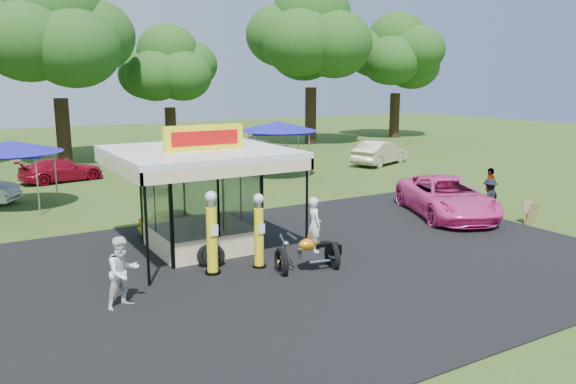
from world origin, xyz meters
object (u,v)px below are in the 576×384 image
bg_car_d (264,150)px  bg_car_e (380,153)px  spectator_west (123,272)px  motorcycle (312,242)px  tent_west (10,147)px  kiosk_car (178,221)px  spectator_east_a (489,198)px  spectator_east_b (490,187)px  pink_sedan (447,197)px  tent_east (278,127)px  gas_pump_left (212,235)px  bg_car_c (191,162)px  bg_car_b (61,170)px  a_frame_sign (530,212)px  gas_pump_right (259,233)px  gas_station_kiosk (200,197)px

bg_car_d → bg_car_e: bg_car_e is taller
spectator_west → motorcycle: bearing=-18.8°
spectator_west → tent_west: (-1.24, 13.34, 1.80)m
kiosk_car → spectator_east_a: 12.57m
motorcycle → spectator_east_b: motorcycle is taller
pink_sedan → spectator_east_a: size_ratio=3.63×
spectator_west → tent_east: 19.44m
bg_car_e → tent_east: size_ratio=1.05×
gas_pump_left → tent_east: tent_east is taller
gas_pump_left → bg_car_c: size_ratio=0.53×
bg_car_b → bg_car_d: 13.60m
spectator_east_a → tent_west: (-16.63, 11.60, 1.91)m
motorcycle → tent_west: 15.15m
a_frame_sign → pink_sedan: 3.23m
spectator_east_a → pink_sedan: bearing=-43.0°
spectator_east_a → bg_car_e: (5.60, 13.64, -0.01)m
bg_car_e → tent_west: tent_west is taller
spectator_west → pink_sedan: bearing=-6.6°
gas_pump_left → bg_car_b: gas_pump_left is taller
tent_east → spectator_east_b: bearing=-69.0°
motorcycle → a_frame_sign: 10.40m
spectator_west → spectator_east_b: spectator_west is taller
bg_car_c → bg_car_e: (12.38, -2.41, -0.00)m
tent_west → bg_car_e: bearing=5.3°
kiosk_car → spectator_west: size_ratio=1.55×
gas_pump_right → kiosk_car: (-0.78, 4.88, -0.62)m
spectator_east_a → tent_west: 20.36m
spectator_east_a → bg_car_c: size_ratio=0.34×
gas_pump_right → spectator_west: gas_pump_right is taller
a_frame_sign → bg_car_c: 19.08m
spectator_west → bg_car_b: (1.64, 19.47, -0.26)m
bg_car_b → gas_station_kiosk: bearing=175.2°
gas_pump_right → kiosk_car: gas_pump_right is taller
gas_station_kiosk → a_frame_sign: bearing=-15.5°
gas_station_kiosk → a_frame_sign: size_ratio=5.96×
gas_pump_left → spectator_west: (-2.84, -1.09, -0.28)m
a_frame_sign → spectator_east_b: 3.24m
pink_sedan → bg_car_b: size_ratio=1.31×
gas_pump_left → spectator_east_b: (14.24, 2.05, -0.32)m
pink_sedan → bg_car_c: size_ratio=1.24×
spectator_east_a → spectator_east_b: 2.19m
kiosk_car → tent_west: size_ratio=0.66×
a_frame_sign → kiosk_car: (-12.38, 5.64, 0.02)m
spectator_east_b → bg_car_b: bearing=-69.6°
spectator_west → bg_car_c: spectator_west is taller
a_frame_sign → kiosk_car: 13.61m
bg_car_c → tent_east: 5.62m
tent_west → gas_pump_left: bearing=-71.6°
bg_car_b → bg_car_e: (19.35, -4.08, 0.15)m
pink_sedan → bg_car_d: 18.15m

